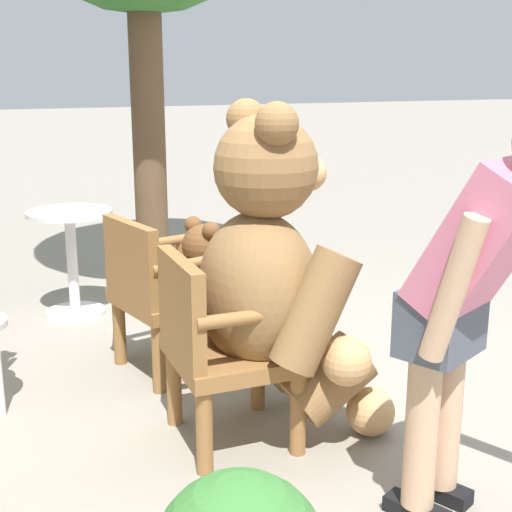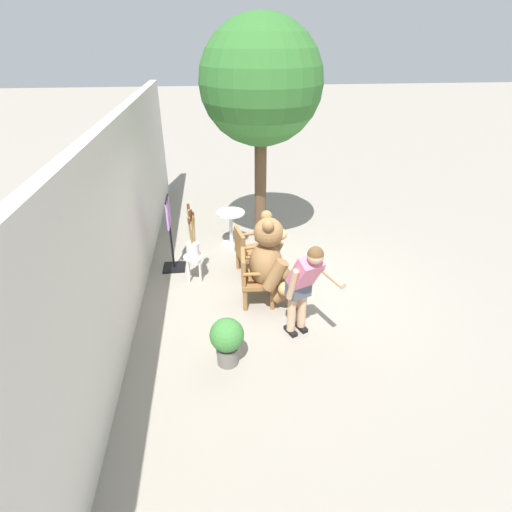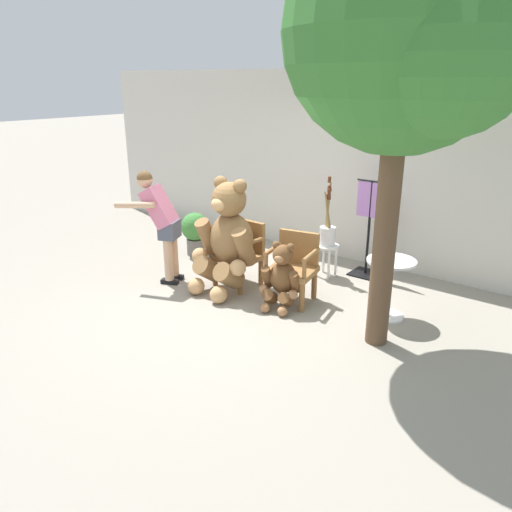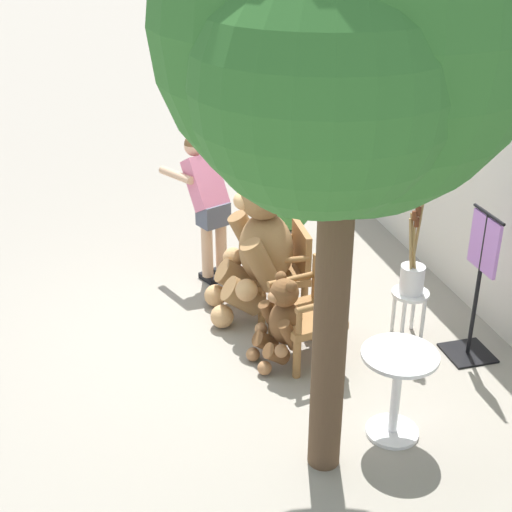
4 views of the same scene
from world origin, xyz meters
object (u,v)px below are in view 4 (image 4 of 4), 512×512
Objects in this scene: wooden_chair_right at (312,310)px; patio_tree at (343,34)px; potted_plant at (291,216)px; teddy_bear_large at (258,244)px; teddy_bear_small at (281,321)px; round_side_table at (397,385)px; person_visitor at (206,196)px; wooden_chair_left at (284,267)px; brush_bucket at (413,271)px; clothing_display_stand at (478,283)px; white_stool at (410,302)px.

wooden_chair_right is 0.21× the size of patio_tree.
potted_plant is at bearing 167.49° from wooden_chair_right.
teddy_bear_small is at bearing -1.55° from teddy_bear_large.
wooden_chair_right reaches higher than round_side_table.
wooden_chair_left is at bearing 32.09° from person_visitor.
wooden_chair_left is 0.90× the size of brush_bucket.
teddy_bear_large is at bearing 178.45° from teddy_bear_small.
round_side_table is 1.06× the size of potted_plant.
patio_tree reaches higher than wooden_chair_left.
clothing_display_stand is at bearing 126.38° from round_side_table.
wooden_chair_right is 0.57× the size of person_visitor.
wooden_chair_right is at bearing -104.17° from clothing_display_stand.
brush_bucket is (1.68, 1.54, -0.24)m from person_visitor.
teddy_bear_small is (0.02, -0.28, -0.05)m from wooden_chair_right.
person_visitor is at bearing -164.12° from round_side_table.
wooden_chair_left is at bearing 88.41° from teddy_bear_large.
clothing_display_stand is (0.43, 0.39, 0.36)m from white_stool.
patio_tree is 3.02× the size of clothing_display_stand.
teddy_bear_small is 1.87m from person_visitor.
wooden_chair_left is 1.83m from clothing_display_stand.
teddy_bear_large is at bearing -122.20° from brush_bucket.
teddy_bear_large is at bearing -122.18° from white_stool.
clothing_display_stand is (2.53, 0.88, 0.32)m from potted_plant.
brush_bucket is at bearing 42.49° from person_visitor.
round_side_table is at bearing 25.60° from teddy_bear_small.
wooden_chair_left is 0.63× the size of clothing_display_stand.
brush_bucket is at bearing 94.84° from teddy_bear_small.
teddy_bear_small is 0.61× the size of clothing_display_stand.
clothing_display_stand is at bearing 19.12° from potted_plant.
brush_bucket is at bearing 150.37° from round_side_table.
person_visitor is at bearing -147.91° from wooden_chair_left.
white_stool is 0.31m from brush_bucket.
wooden_chair_right is (0.85, -0.00, 0.00)m from wooden_chair_left.
person_visitor reaches higher than potted_plant.
patio_tree reaches higher than wooden_chair_right.
wooden_chair_right is 0.63× the size of clothing_display_stand.
potted_plant is at bearing -167.07° from white_stool.
teddy_bear_small is 1.26m from round_side_table.
teddy_bear_large is 0.97m from person_visitor.
wooden_chair_left is 1.24m from white_stool.
brush_bucket is at bearing 57.80° from teddy_bear_large.
teddy_bear_small is at bearing -85.84° from wooden_chair_right.
round_side_table is (1.13, 0.54, 0.04)m from teddy_bear_small.
teddy_bear_large is 3.25× the size of white_stool.
teddy_bear_large is at bearing -163.07° from wooden_chair_right.
round_side_table is 2.64m from patio_tree.
round_side_table is (1.24, -0.71, 0.09)m from white_stool.
potted_plant is 0.50× the size of clothing_display_stand.
teddy_bear_small is 1.28m from brush_bucket.
teddy_bear_small reaches higher than round_side_table.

